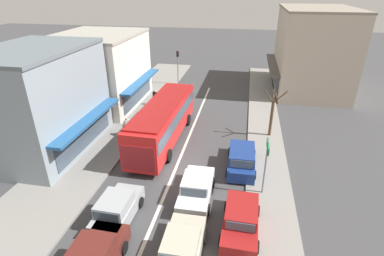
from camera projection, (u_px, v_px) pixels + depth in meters
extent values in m
plane|color=#3F3F42|center=(175.00, 170.00, 20.42)|extent=(140.00, 140.00, 0.00)
cube|color=silver|center=(187.00, 142.00, 23.96)|extent=(0.20, 28.00, 0.01)
cube|color=gray|center=(117.00, 125.00, 26.81)|extent=(5.20, 44.00, 0.14)
cube|color=gray|center=(265.00, 137.00, 24.69)|extent=(2.80, 44.00, 0.12)
cube|color=#84939E|center=(40.00, 103.00, 21.55)|extent=(6.23, 9.30, 7.41)
cube|color=#23568E|center=(88.00, 120.00, 21.41)|extent=(1.10, 8.55, 0.20)
cube|color=#425160|center=(85.00, 135.00, 22.05)|extent=(0.06, 7.44, 1.80)
cube|color=slate|center=(27.00, 49.00, 19.87)|extent=(6.39, 9.30, 0.24)
cube|color=silver|center=(101.00, 71.00, 30.13)|extent=(7.50, 9.47, 6.93)
cube|color=#23568E|center=(141.00, 81.00, 29.78)|extent=(1.10, 8.72, 0.20)
cube|color=#425160|center=(138.00, 93.00, 30.42)|extent=(0.06, 7.58, 1.80)
cube|color=#A19D92|center=(96.00, 35.00, 28.56)|extent=(7.66, 9.47, 0.24)
cube|color=beige|center=(312.00, 51.00, 34.30)|extent=(7.41, 12.06, 8.90)
cube|color=#4C4742|center=(273.00, 65.00, 35.74)|extent=(1.10, 11.09, 0.20)
cube|color=#425160|center=(275.00, 75.00, 36.24)|extent=(0.06, 9.65, 1.80)
cube|color=gray|center=(320.00, 8.00, 32.29)|extent=(7.57, 12.06, 0.24)
cube|color=red|center=(163.00, 121.00, 23.50)|extent=(2.81, 10.87, 2.70)
cube|color=#425160|center=(163.00, 116.00, 23.32)|extent=(2.83, 10.44, 0.90)
cube|color=maroon|center=(138.00, 159.00, 18.81)|extent=(2.25, 0.12, 1.76)
cube|color=maroon|center=(162.00, 104.00, 22.88)|extent=(2.66, 10.00, 0.12)
cylinder|color=black|center=(162.00, 117.00, 27.23)|extent=(0.29, 0.97, 0.96)
cylinder|color=black|center=(188.00, 120.00, 26.76)|extent=(0.29, 0.97, 0.96)
cylinder|color=black|center=(135.00, 152.00, 21.68)|extent=(0.29, 0.97, 0.96)
cylinder|color=black|center=(169.00, 156.00, 21.21)|extent=(0.29, 0.97, 0.96)
cube|color=silver|center=(196.00, 191.00, 17.59)|extent=(1.77, 4.22, 0.72)
cube|color=silver|center=(196.00, 183.00, 17.21)|extent=(1.58, 1.82, 0.60)
cube|color=#425160|center=(198.00, 174.00, 18.03)|extent=(1.44, 0.08, 0.51)
cube|color=#425160|center=(193.00, 193.00, 16.40)|extent=(1.40, 0.08, 0.48)
cylinder|color=black|center=(186.00, 180.00, 18.93)|extent=(0.19, 0.62, 0.62)
cylinder|color=black|center=(213.00, 182.00, 18.66)|extent=(0.19, 0.62, 0.62)
cylinder|color=black|center=(178.00, 206.00, 16.69)|extent=(0.19, 0.62, 0.62)
cylinder|color=black|center=(208.00, 209.00, 16.43)|extent=(0.19, 0.62, 0.62)
cube|color=#B7B29E|center=(181.00, 252.00, 13.57)|extent=(1.76, 4.22, 0.72)
cube|color=#B7B29E|center=(181.00, 244.00, 13.20)|extent=(1.58, 1.81, 0.60)
cube|color=#425160|center=(185.00, 228.00, 14.01)|extent=(1.44, 0.07, 0.51)
cylinder|color=black|center=(170.00, 233.00, 14.91)|extent=(0.19, 0.62, 0.62)
cylinder|color=black|center=(204.00, 237.00, 14.64)|extent=(0.19, 0.62, 0.62)
cube|color=#425160|center=(100.00, 237.00, 13.46)|extent=(1.51, 0.06, 0.58)
cylinder|color=black|center=(90.00, 242.00, 14.35)|extent=(0.18, 0.62, 0.62)
cylinder|color=black|center=(124.00, 248.00, 14.05)|extent=(0.18, 0.62, 0.62)
cube|color=#9EA3A8|center=(118.00, 211.00, 16.05)|extent=(1.72, 3.74, 0.76)
cube|color=#9EA3A8|center=(114.00, 204.00, 15.48)|extent=(1.56, 1.93, 0.64)
cube|color=#425160|center=(122.00, 192.00, 16.33)|extent=(1.40, 0.09, 0.54)
cube|color=#425160|center=(106.00, 217.00, 14.62)|extent=(1.37, 0.09, 0.51)
cylinder|color=black|center=(114.00, 198.00, 17.27)|extent=(0.19, 0.62, 0.62)
cylinder|color=black|center=(140.00, 202.00, 16.97)|extent=(0.19, 0.62, 0.62)
cylinder|color=black|center=(95.00, 226.00, 15.31)|extent=(0.19, 0.62, 0.62)
cylinder|color=black|center=(125.00, 231.00, 15.01)|extent=(0.19, 0.62, 0.62)
cube|color=maroon|center=(241.00, 222.00, 15.28)|extent=(1.82, 4.24, 0.72)
cube|color=maroon|center=(241.00, 214.00, 14.90)|extent=(1.60, 1.84, 0.60)
cube|color=#425160|center=(242.00, 202.00, 15.71)|extent=(1.44, 0.10, 0.51)
cube|color=#425160|center=(240.00, 227.00, 14.10)|extent=(1.41, 0.10, 0.48)
cylinder|color=black|center=(226.00, 207.00, 16.64)|extent=(0.20, 0.62, 0.62)
cylinder|color=black|center=(258.00, 211.00, 16.32)|extent=(0.20, 0.62, 0.62)
cylinder|color=black|center=(221.00, 241.00, 14.42)|extent=(0.20, 0.62, 0.62)
cylinder|color=black|center=(257.00, 247.00, 14.10)|extent=(0.20, 0.62, 0.62)
cube|color=navy|center=(241.00, 160.00, 20.60)|extent=(1.82, 4.52, 0.76)
cube|color=navy|center=(242.00, 154.00, 19.98)|extent=(1.67, 2.62, 0.68)
cube|color=#425160|center=(242.00, 144.00, 21.15)|extent=(1.51, 0.08, 0.58)
cube|color=#425160|center=(242.00, 164.00, 18.81)|extent=(1.48, 0.08, 0.54)
cylinder|color=black|center=(230.00, 152.00, 22.03)|extent=(0.19, 0.62, 0.62)
cylinder|color=black|center=(254.00, 154.00, 21.76)|extent=(0.19, 0.62, 0.62)
cylinder|color=black|center=(227.00, 172.00, 19.63)|extent=(0.19, 0.62, 0.62)
cylinder|color=black|center=(254.00, 175.00, 19.37)|extent=(0.19, 0.62, 0.62)
cylinder|color=gray|center=(178.00, 68.00, 36.55)|extent=(0.12, 0.12, 4.20)
cube|color=black|center=(178.00, 54.00, 35.79)|extent=(0.24, 0.24, 0.68)
sphere|color=red|center=(179.00, 52.00, 35.66)|extent=(0.13, 0.13, 0.13)
sphere|color=black|center=(179.00, 54.00, 35.76)|extent=(0.13, 0.13, 0.13)
sphere|color=black|center=(179.00, 56.00, 35.86)|extent=(0.13, 0.13, 0.13)
cylinder|color=gray|center=(265.00, 169.00, 17.36)|extent=(0.10, 0.10, 3.60)
cube|color=#19753D|center=(268.00, 146.00, 16.68)|extent=(0.08, 1.40, 0.44)
cube|color=white|center=(269.00, 147.00, 16.68)|extent=(0.01, 1.10, 0.10)
cylinder|color=brown|center=(271.00, 120.00, 24.30)|extent=(0.24, 0.24, 2.98)
cylinder|color=brown|center=(274.00, 96.00, 23.81)|extent=(0.10, 0.88, 0.95)
cylinder|color=brown|center=(280.00, 97.00, 23.34)|extent=(1.03, 0.10, 1.07)
cylinder|color=brown|center=(274.00, 99.00, 22.99)|extent=(0.10, 1.03, 1.11)
cylinder|color=brown|center=(269.00, 96.00, 23.47)|extent=(0.86, 0.10, 1.13)
cylinder|color=#4C4742|center=(129.00, 131.00, 24.62)|extent=(0.14, 0.14, 0.84)
cylinder|color=#4C4742|center=(127.00, 131.00, 24.53)|extent=(0.14, 0.14, 0.84)
cube|color=beige|center=(127.00, 123.00, 24.27)|extent=(0.41, 0.41, 0.56)
sphere|color=tan|center=(126.00, 119.00, 24.10)|extent=(0.22, 0.22, 0.22)
cylinder|color=beige|center=(130.00, 122.00, 24.39)|extent=(0.09, 0.09, 0.54)
cylinder|color=beige|center=(124.00, 124.00, 24.15)|extent=(0.09, 0.09, 0.54)
cube|color=brown|center=(124.00, 126.00, 24.18)|extent=(0.24, 0.24, 0.22)
cylinder|color=#4C4742|center=(154.00, 101.00, 30.78)|extent=(0.14, 0.14, 0.84)
cylinder|color=#4C4742|center=(156.00, 101.00, 30.68)|extent=(0.14, 0.14, 0.84)
cube|color=black|center=(155.00, 95.00, 30.43)|extent=(0.42, 0.36, 0.56)
sphere|color=tan|center=(154.00, 91.00, 30.25)|extent=(0.22, 0.22, 0.22)
cylinder|color=black|center=(153.00, 94.00, 30.55)|extent=(0.09, 0.09, 0.54)
cylinder|color=black|center=(156.00, 95.00, 30.30)|extent=(0.09, 0.09, 0.54)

